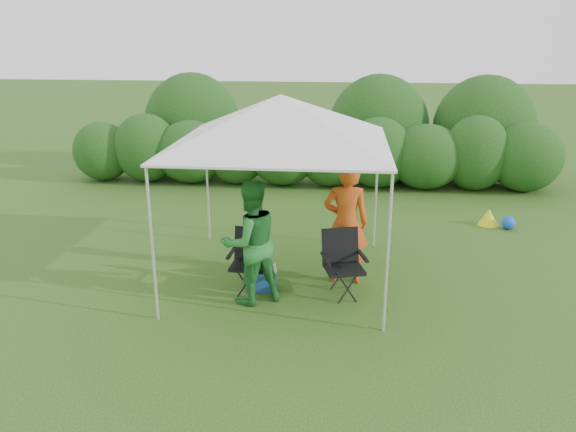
# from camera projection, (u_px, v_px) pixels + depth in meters

# --- Properties ---
(ground) EXTENTS (70.00, 70.00, 0.00)m
(ground) POSITION_uv_depth(u_px,v_px,m) (278.00, 291.00, 8.35)
(ground) COLOR #365D1D
(hedge) EXTENTS (12.03, 1.53, 1.80)m
(hedge) POSITION_uv_depth(u_px,v_px,m) (312.00, 153.00, 13.74)
(hedge) COLOR #214F18
(hedge) RESTS_ON ground
(canopy) EXTENTS (3.10, 3.10, 2.83)m
(canopy) POSITION_uv_depth(u_px,v_px,m) (281.00, 120.00, 8.05)
(canopy) COLOR silver
(canopy) RESTS_ON ground
(chair_right) EXTENTS (0.70, 0.66, 0.96)m
(chair_right) POSITION_uv_depth(u_px,v_px,m) (342.00, 259.00, 8.12)
(chair_right) COLOR black
(chair_right) RESTS_ON ground
(chair_left) EXTENTS (0.60, 0.55, 0.92)m
(chair_left) POSITION_uv_depth(u_px,v_px,m) (250.00, 256.00, 8.28)
(chair_left) COLOR black
(chair_left) RESTS_ON ground
(man) EXTENTS (0.70, 0.48, 1.88)m
(man) POSITION_uv_depth(u_px,v_px,m) (346.00, 223.00, 8.41)
(man) COLOR #CC4A17
(man) RESTS_ON ground
(woman) EXTENTS (1.09, 1.03, 1.78)m
(woman) POSITION_uv_depth(u_px,v_px,m) (251.00, 242.00, 7.79)
(woman) COLOR #277830
(woman) RESTS_ON ground
(cooler) EXTENTS (0.46, 0.37, 0.34)m
(cooler) POSITION_uv_depth(u_px,v_px,m) (263.00, 278.00, 8.36)
(cooler) COLOR navy
(cooler) RESTS_ON ground
(bottle) EXTENTS (0.05, 0.05, 0.21)m
(bottle) POSITION_uv_depth(u_px,v_px,m) (266.00, 263.00, 8.23)
(bottle) COLOR #592D0C
(bottle) RESTS_ON cooler
(lawn_toy) EXTENTS (0.66, 0.55, 0.33)m
(lawn_toy) POSITION_uv_depth(u_px,v_px,m) (494.00, 218.00, 11.07)
(lawn_toy) COLOR yellow
(lawn_toy) RESTS_ON ground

